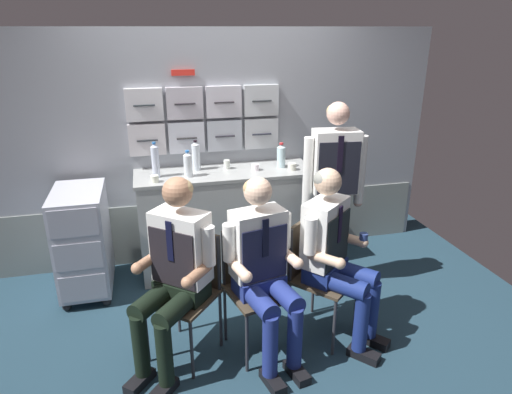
{
  "coord_description": "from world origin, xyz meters",
  "views": [
    {
      "loc": [
        -0.63,
        -2.69,
        2.14
      ],
      "look_at": [
        0.07,
        0.12,
        1.05
      ],
      "focal_mm": 31.6,
      "sensor_mm": 36.0,
      "label": 1
    }
  ],
  "objects_px": {
    "crew_member_right": "(264,264)",
    "folding_chair_by_counter": "(313,265)",
    "folding_chair_right": "(253,275)",
    "crew_member_standing": "(334,185)",
    "water_bottle_short": "(155,161)",
    "espresso_cup_small": "(255,167)",
    "service_trolley": "(83,239)",
    "crew_member_left": "(174,267)",
    "folding_chair_left": "(190,280)",
    "crew_member_by_counter": "(335,250)"
  },
  "relations": [
    {
      "from": "crew_member_right",
      "to": "folding_chair_by_counter",
      "type": "height_order",
      "value": "crew_member_right"
    },
    {
      "from": "folding_chair_by_counter",
      "to": "folding_chair_right",
      "type": "bearing_deg",
      "value": -175.76
    },
    {
      "from": "crew_member_right",
      "to": "crew_member_standing",
      "type": "height_order",
      "value": "crew_member_standing"
    },
    {
      "from": "water_bottle_short",
      "to": "espresso_cup_small",
      "type": "xyz_separation_m",
      "value": [
        0.87,
        -0.02,
        -0.11
      ]
    },
    {
      "from": "folding_chair_right",
      "to": "folding_chair_by_counter",
      "type": "bearing_deg",
      "value": 4.24
    },
    {
      "from": "espresso_cup_small",
      "to": "service_trolley",
      "type": "bearing_deg",
      "value": -175.84
    },
    {
      "from": "crew_member_left",
      "to": "espresso_cup_small",
      "type": "relative_size",
      "value": 18.87
    },
    {
      "from": "service_trolley",
      "to": "folding_chair_right",
      "type": "bearing_deg",
      "value": -38.84
    },
    {
      "from": "folding_chair_right",
      "to": "espresso_cup_small",
      "type": "xyz_separation_m",
      "value": [
        0.29,
        1.09,
        0.44
      ]
    },
    {
      "from": "folding_chair_left",
      "to": "espresso_cup_small",
      "type": "height_order",
      "value": "espresso_cup_small"
    },
    {
      "from": "crew_member_standing",
      "to": "espresso_cup_small",
      "type": "distance_m",
      "value": 0.75
    },
    {
      "from": "crew_member_left",
      "to": "folding_chair_by_counter",
      "type": "height_order",
      "value": "crew_member_left"
    },
    {
      "from": "crew_member_by_counter",
      "to": "crew_member_standing",
      "type": "distance_m",
      "value": 0.73
    },
    {
      "from": "crew_member_right",
      "to": "water_bottle_short",
      "type": "distance_m",
      "value": 1.46
    },
    {
      "from": "crew_member_by_counter",
      "to": "crew_member_standing",
      "type": "relative_size",
      "value": 0.79
    },
    {
      "from": "crew_member_standing",
      "to": "folding_chair_right",
      "type": "bearing_deg",
      "value": -145.8
    },
    {
      "from": "folding_chair_right",
      "to": "crew_member_by_counter",
      "type": "relative_size",
      "value": 0.68
    },
    {
      "from": "service_trolley",
      "to": "crew_member_standing",
      "type": "bearing_deg",
      "value": -12.0
    },
    {
      "from": "folding_chair_by_counter",
      "to": "crew_member_left",
      "type": "bearing_deg",
      "value": -173.19
    },
    {
      "from": "service_trolley",
      "to": "folding_chair_by_counter",
      "type": "xyz_separation_m",
      "value": [
        1.68,
        -0.95,
        0.05
      ]
    },
    {
      "from": "water_bottle_short",
      "to": "crew_member_standing",
      "type": "bearing_deg",
      "value": -21.97
    },
    {
      "from": "folding_chair_right",
      "to": "crew_member_by_counter",
      "type": "height_order",
      "value": "crew_member_by_counter"
    },
    {
      "from": "espresso_cup_small",
      "to": "folding_chair_right",
      "type": "bearing_deg",
      "value": -104.75
    },
    {
      "from": "crew_member_right",
      "to": "folding_chair_by_counter",
      "type": "bearing_deg",
      "value": 24.48
    },
    {
      "from": "folding_chair_left",
      "to": "folding_chair_right",
      "type": "relative_size",
      "value": 1.0
    },
    {
      "from": "crew_member_left",
      "to": "water_bottle_short",
      "type": "relative_size",
      "value": 4.25
    },
    {
      "from": "water_bottle_short",
      "to": "espresso_cup_small",
      "type": "distance_m",
      "value": 0.87
    },
    {
      "from": "water_bottle_short",
      "to": "crew_member_left",
      "type": "bearing_deg",
      "value": -87.8
    },
    {
      "from": "crew_member_right",
      "to": "crew_member_standing",
      "type": "xyz_separation_m",
      "value": [
        0.77,
        0.71,
        0.24
      ]
    },
    {
      "from": "folding_chair_by_counter",
      "to": "crew_member_standing",
      "type": "height_order",
      "value": "crew_member_standing"
    },
    {
      "from": "folding_chair_left",
      "to": "folding_chair_by_counter",
      "type": "height_order",
      "value": "same"
    },
    {
      "from": "folding_chair_left",
      "to": "folding_chair_right",
      "type": "height_order",
      "value": "same"
    },
    {
      "from": "service_trolley",
      "to": "crew_member_right",
      "type": "distance_m",
      "value": 1.71
    },
    {
      "from": "crew_member_left",
      "to": "folding_chair_by_counter",
      "type": "distance_m",
      "value": 1.01
    },
    {
      "from": "crew_member_left",
      "to": "crew_member_right",
      "type": "distance_m",
      "value": 0.57
    },
    {
      "from": "crew_member_right",
      "to": "espresso_cup_small",
      "type": "relative_size",
      "value": 18.54
    },
    {
      "from": "crew_member_left",
      "to": "folding_chair_right",
      "type": "distance_m",
      "value": 0.57
    },
    {
      "from": "crew_member_right",
      "to": "espresso_cup_small",
      "type": "xyz_separation_m",
      "value": [
        0.25,
        1.25,
        0.27
      ]
    },
    {
      "from": "crew_member_left",
      "to": "folding_chair_by_counter",
      "type": "relative_size",
      "value": 1.49
    },
    {
      "from": "folding_chair_left",
      "to": "crew_member_right",
      "type": "xyz_separation_m",
      "value": [
        0.47,
        -0.2,
        0.16
      ]
    },
    {
      "from": "crew_member_by_counter",
      "to": "water_bottle_short",
      "type": "xyz_separation_m",
      "value": [
        -1.14,
        1.2,
        0.38
      ]
    },
    {
      "from": "crew_member_standing",
      "to": "espresso_cup_small",
      "type": "xyz_separation_m",
      "value": [
        -0.52,
        0.54,
        0.03
      ]
    },
    {
      "from": "folding_chair_right",
      "to": "crew_member_by_counter",
      "type": "bearing_deg",
      "value": -8.97
    },
    {
      "from": "crew_member_by_counter",
      "to": "espresso_cup_small",
      "type": "bearing_deg",
      "value": 103.19
    },
    {
      "from": "crew_member_right",
      "to": "espresso_cup_small",
      "type": "bearing_deg",
      "value": 78.63
    },
    {
      "from": "folding_chair_right",
      "to": "folding_chair_by_counter",
      "type": "xyz_separation_m",
      "value": [
        0.46,
        0.03,
        0.0
      ]
    },
    {
      "from": "folding_chair_right",
      "to": "espresso_cup_small",
      "type": "distance_m",
      "value": 1.21
    },
    {
      "from": "folding_chair_by_counter",
      "to": "water_bottle_short",
      "type": "relative_size",
      "value": 2.84
    },
    {
      "from": "folding_chair_left",
      "to": "folding_chair_right",
      "type": "bearing_deg",
      "value": -5.13
    },
    {
      "from": "crew_member_left",
      "to": "crew_member_standing",
      "type": "relative_size",
      "value": 0.8
    }
  ]
}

